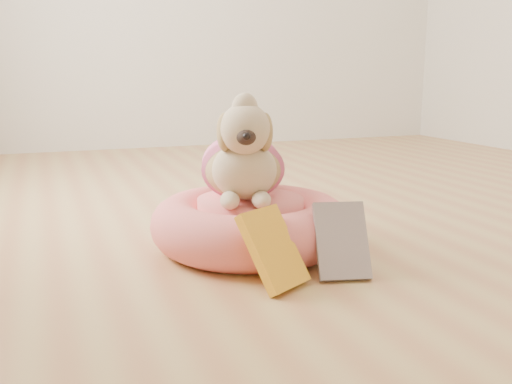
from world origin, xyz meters
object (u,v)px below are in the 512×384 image
object	(u,v)px
dog	(243,144)
book_white	(342,241)
pet_bed	(251,224)
book_yellow	(273,249)

from	to	relation	value
dog	book_white	distance (m)	0.46
pet_bed	book_white	distance (m)	0.37
pet_bed	book_white	world-z (taller)	book_white
pet_bed	book_yellow	distance (m)	0.35
dog	book_yellow	distance (m)	0.44
book_yellow	book_white	xyz separation A→B (m)	(0.21, 0.01, -0.00)
book_yellow	book_white	distance (m)	0.21
dog	book_yellow	xyz separation A→B (m)	(-0.04, -0.36, -0.24)
dog	book_white	size ratio (longest dim) A/B	2.09
book_yellow	book_white	bearing A→B (deg)	-26.59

